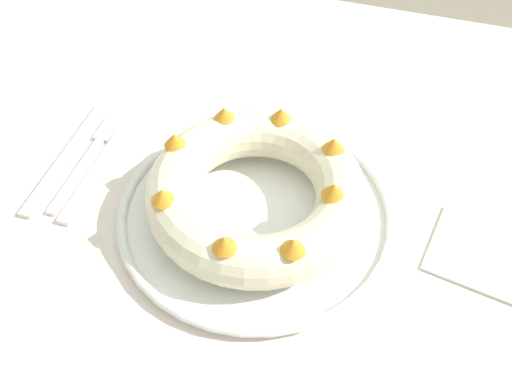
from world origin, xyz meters
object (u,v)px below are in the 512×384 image
at_px(serving_dish, 256,213).
at_px(napkin, 496,260).
at_px(fork, 91,154).
at_px(bundt_cake, 256,191).
at_px(serving_knife, 61,165).
at_px(cake_knife, 91,180).

bearing_deg(serving_dish, napkin, 3.76).
height_order(fork, napkin, fork).
bearing_deg(bundt_cake, fork, 171.13).
xyz_separation_m(serving_dish, napkin, (0.30, 0.02, -0.01)).
relative_size(serving_dish, napkin, 2.27).
bearing_deg(napkin, serving_dish, -176.24).
distance_m(fork, serving_knife, 0.04).
height_order(serving_dish, bundt_cake, bundt_cake).
distance_m(serving_dish, cake_knife, 0.24).
relative_size(fork, cake_knife, 1.08).
xyz_separation_m(serving_dish, serving_knife, (-0.29, 0.01, -0.01)).
bearing_deg(serving_knife, fork, 39.81).
xyz_separation_m(serving_dish, fork, (-0.26, 0.04, -0.01)).
height_order(fork, cake_knife, cake_knife).
relative_size(serving_knife, napkin, 1.43).
bearing_deg(serving_dish, serving_knife, 178.19).
height_order(cake_knife, napkin, cake_knife).
bearing_deg(fork, cake_knife, -66.90).
distance_m(fork, cake_knife, 0.05).
xyz_separation_m(serving_dish, bundt_cake, (-0.00, 0.00, 0.04)).
relative_size(serving_dish, cake_knife, 1.94).
xyz_separation_m(serving_knife, cake_knife, (0.05, -0.01, 0.00)).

